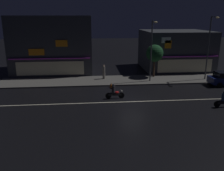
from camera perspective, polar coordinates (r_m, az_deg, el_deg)
name	(u,v)px	position (r m, az deg, el deg)	size (l,w,h in m)	color
ground_plane	(132,102)	(23.23, 4.86, -3.84)	(140.00, 140.00, 0.00)	black
lane_divider_stripe	(132,102)	(23.23, 4.86, -3.83)	(29.00, 0.16, 0.01)	beige
sidewalk_far	(122,80)	(30.67, 2.28, 1.27)	(30.53, 4.65, 0.14)	#5B5954
storefront_left_block	(54,44)	(36.70, -13.64, 9.50)	(10.99, 8.99, 7.99)	#383A3F
storefront_center_block	(175,50)	(38.81, 14.62, 8.15)	(9.66, 9.07, 5.81)	#383A3F
streetlamp_west	(152,46)	(29.44, 9.40, 9.10)	(0.44, 1.64, 7.30)	#47494C
streetlamp_mid	(209,43)	(32.28, 22.06, 9.21)	(0.44, 1.64, 7.79)	#47494C
pedestrian_on_sidewalk	(104,72)	(30.92, -1.94, 3.14)	(0.34, 0.34, 1.81)	gray
street_tree	(155,53)	(32.09, 10.07, 7.49)	(2.23, 2.23, 4.25)	#473323
motorcycle_lead	(114,92)	(23.87, 0.56, -1.63)	(1.90, 0.60, 1.52)	black
motorcycle_following	(224,100)	(23.85, 24.98, -3.20)	(1.90, 0.60, 1.52)	black
traffic_cone	(111,85)	(27.70, -0.21, 0.10)	(0.36, 0.36, 0.55)	orange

